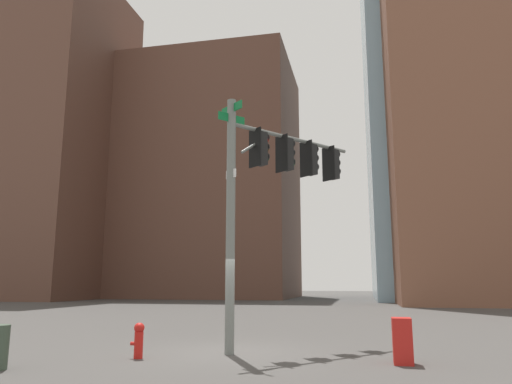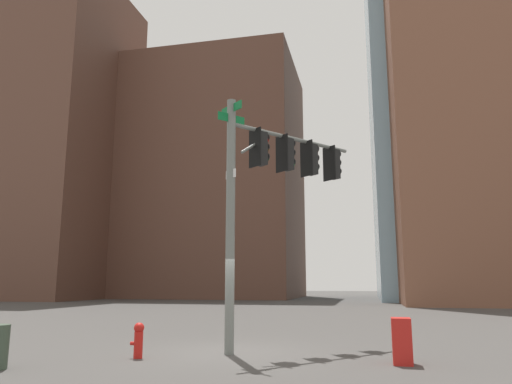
{
  "view_description": "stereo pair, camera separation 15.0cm",
  "coord_description": "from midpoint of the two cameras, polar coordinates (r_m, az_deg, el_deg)",
  "views": [
    {
      "loc": [
        -3.6,
        13.25,
        1.87
      ],
      "look_at": [
        -0.67,
        -0.33,
        4.47
      ],
      "focal_mm": 34.01,
      "sensor_mm": 36.0,
      "label": 1
    },
    {
      "loc": [
        -3.75,
        13.22,
        1.87
      ],
      "look_at": [
        -0.67,
        -0.33,
        4.47
      ],
      "focal_mm": 34.01,
      "sensor_mm": 36.0,
      "label": 2
    }
  ],
  "objects": [
    {
      "name": "signal_pole_assembly",
      "position": [
        14.68,
        2.46,
        1.76
      ],
      "size": [
        3.5,
        4.14,
        7.08
      ],
      "rotation": [
        0.0,
        0.0,
        4.02
      ],
      "color": "slate",
      "rests_on": "ground_plane"
    },
    {
      "name": "building_brick_farside",
      "position": [
        67.28,
        -24.49,
        5.62
      ],
      "size": [
        20.95,
        17.01,
        39.12
      ],
      "primitive_type": "cube",
      "color": "brown",
      "rests_on": "ground_plane"
    },
    {
      "name": "fire_hydrant",
      "position": [
        13.07,
        -13.32,
        -16.46
      ],
      "size": [
        0.34,
        0.26,
        0.87
      ],
      "color": "red",
      "rests_on": "ground_plane"
    },
    {
      "name": "building_brick_midblock",
      "position": [
        64.88,
        -4.72,
        1.46
      ],
      "size": [
        21.63,
        17.22,
        30.78
      ],
      "primitive_type": "cube",
      "color": "brown",
      "rests_on": "ground_plane"
    },
    {
      "name": "ground_plane",
      "position": [
        13.87,
        -2.84,
        -18.33
      ],
      "size": [
        200.0,
        200.0,
        0.0
      ],
      "primitive_type": "plane",
      "color": "#423F3D"
    },
    {
      "name": "building_brick_nearside",
      "position": [
        54.34,
        25.85,
        17.16
      ],
      "size": [
        19.43,
        14.99,
        52.44
      ],
      "primitive_type": "cube",
      "color": "brown",
      "rests_on": "ground_plane"
    },
    {
      "name": "newspaper_box",
      "position": [
        12.33,
        17.12,
        -16.4
      ],
      "size": [
        0.45,
        0.57,
        1.05
      ],
      "primitive_type": "cube",
      "rotation": [
        0.0,
        0.0,
        -0.02
      ],
      "color": "red",
      "rests_on": "ground_plane"
    }
  ]
}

